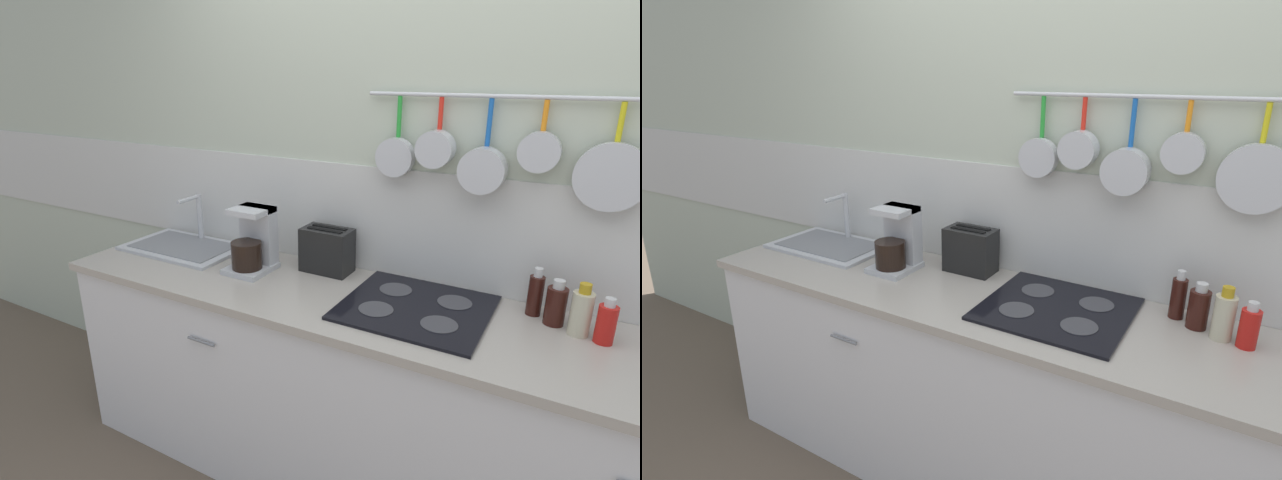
% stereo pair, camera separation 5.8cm
% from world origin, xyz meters
% --- Properties ---
extents(wall_back, '(7.20, 0.16, 2.60)m').
position_xyz_m(wall_back, '(0.00, 0.35, 1.28)').
color(wall_back, '#B2BCA8').
rests_on(wall_back, ground_plane).
extents(cabinet_base, '(3.11, 0.59, 0.89)m').
position_xyz_m(cabinet_base, '(0.00, -0.00, 0.44)').
color(cabinet_base, silver).
rests_on(cabinet_base, ground_plane).
extents(countertop, '(3.15, 0.62, 0.03)m').
position_xyz_m(countertop, '(0.00, 0.00, 0.90)').
color(countertop, '#A59E93').
rests_on(countertop, cabinet_base).
extents(sink_basin, '(0.58, 0.36, 0.25)m').
position_xyz_m(sink_basin, '(-1.25, 0.11, 0.94)').
color(sink_basin, '#B7BABF').
rests_on(sink_basin, countertop).
extents(coffee_maker, '(0.18, 0.21, 0.29)m').
position_xyz_m(coffee_maker, '(-0.77, 0.07, 1.04)').
color(coffee_maker, '#B7BABF').
rests_on(coffee_maker, countertop).
extents(toaster, '(0.24, 0.13, 0.20)m').
position_xyz_m(toaster, '(-0.47, 0.21, 1.02)').
color(toaster, black).
rests_on(toaster, countertop).
extents(cooktop, '(0.54, 0.50, 0.01)m').
position_xyz_m(cooktop, '(0.01, 0.04, 0.93)').
color(cooktop, black).
rests_on(cooktop, countertop).
extents(bottle_sesame_oil, '(0.05, 0.05, 0.18)m').
position_xyz_m(bottle_sesame_oil, '(0.40, 0.22, 1.00)').
color(bottle_sesame_oil, '#33140F').
rests_on(bottle_sesame_oil, countertop).
extents(bottle_hot_sauce, '(0.07, 0.07, 0.17)m').
position_xyz_m(bottle_hot_sauce, '(0.47, 0.17, 1.00)').
color(bottle_hot_sauce, '#33140F').
rests_on(bottle_hot_sauce, countertop).
extents(bottle_vinegar, '(0.07, 0.07, 0.19)m').
position_xyz_m(bottle_vinegar, '(0.56, 0.13, 1.00)').
color(bottle_vinegar, '#BFB799').
rests_on(bottle_vinegar, countertop).
extents(bottle_dish_soap, '(0.06, 0.06, 0.16)m').
position_xyz_m(bottle_dish_soap, '(0.63, 0.11, 0.99)').
color(bottle_dish_soap, red).
rests_on(bottle_dish_soap, countertop).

